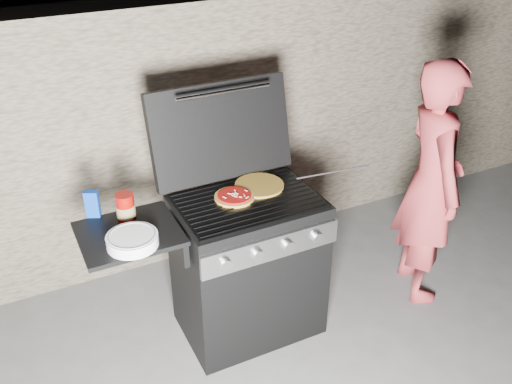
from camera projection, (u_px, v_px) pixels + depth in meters
name	position (u px, v px, depth m)	size (l,w,h in m)	color
ground	(249.00, 324.00, 3.60)	(50.00, 50.00, 0.00)	slate
stone_wall	(183.00, 132.00, 3.96)	(8.00, 0.35, 1.80)	gray
gas_grill	(209.00, 278.00, 3.27)	(1.34, 0.79, 0.91)	black
pizza_topped	(234.00, 196.00, 3.15)	(0.22, 0.22, 0.02)	tan
pizza_plain	(259.00, 185.00, 3.26)	(0.28, 0.28, 0.02)	gold
sauce_jar	(125.00, 207.00, 2.95)	(0.10, 0.10, 0.15)	#8A0B06
blue_carton	(92.00, 204.00, 2.97)	(0.07, 0.04, 0.15)	#0A379D
plate_stack	(132.00, 240.00, 2.77)	(0.25, 0.25, 0.06)	white
person	(431.00, 184.00, 3.53)	(0.58, 0.38, 1.59)	#BA393E
tongs	(333.00, 172.00, 3.33)	(0.01, 0.01, 0.43)	black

